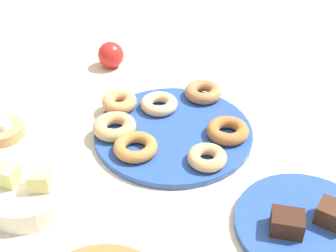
{
  "coord_description": "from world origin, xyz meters",
  "views": [
    {
      "loc": [
        -0.3,
        0.73,
        0.61
      ],
      "look_at": [
        0.0,
        0.03,
        0.05
      ],
      "focal_mm": 47.83,
      "sensor_mm": 36.0,
      "label": 1
    }
  ],
  "objects_px": {
    "candle_holder": "(3,131)",
    "tealight": "(1,124)",
    "donut_6": "(203,92)",
    "donut_2": "(136,147)",
    "brownie_near": "(333,214)",
    "melon_chunk_left": "(40,180)",
    "donut_5": "(119,102)",
    "fruit_bowl": "(30,191)",
    "donut_3": "(207,157)",
    "cake_plate": "(306,225)",
    "donut_4": "(115,126)",
    "donut_0": "(159,104)",
    "brownie_far": "(287,223)",
    "apple": "(111,55)",
    "donut_1": "(228,131)",
    "melon_chunk_right": "(8,175)",
    "donut_plate": "(173,132)"
  },
  "relations": [
    {
      "from": "donut_3",
      "to": "melon_chunk_left",
      "type": "height_order",
      "value": "melon_chunk_left"
    },
    {
      "from": "donut_5",
      "to": "brownie_far",
      "type": "bearing_deg",
      "value": 153.59
    },
    {
      "from": "cake_plate",
      "to": "melon_chunk_right",
      "type": "distance_m",
      "value": 0.54
    },
    {
      "from": "candle_holder",
      "to": "tealight",
      "type": "bearing_deg",
      "value": 0.0
    },
    {
      "from": "brownie_far",
      "to": "donut_4",
      "type": "bearing_deg",
      "value": -17.6
    },
    {
      "from": "donut_2",
      "to": "fruit_bowl",
      "type": "relative_size",
      "value": 0.54
    },
    {
      "from": "candle_holder",
      "to": "melon_chunk_right",
      "type": "relative_size",
      "value": 2.56
    },
    {
      "from": "donut_2",
      "to": "candle_holder",
      "type": "distance_m",
      "value": 0.31
    },
    {
      "from": "fruit_bowl",
      "to": "donut_0",
      "type": "bearing_deg",
      "value": -106.42
    },
    {
      "from": "brownie_far",
      "to": "fruit_bowl",
      "type": "relative_size",
      "value": 0.32
    },
    {
      "from": "donut_1",
      "to": "donut_5",
      "type": "distance_m",
      "value": 0.27
    },
    {
      "from": "donut_2",
      "to": "brownie_near",
      "type": "height_order",
      "value": "brownie_near"
    },
    {
      "from": "donut_6",
      "to": "brownie_far",
      "type": "height_order",
      "value": "brownie_far"
    },
    {
      "from": "melon_chunk_right",
      "to": "tealight",
      "type": "bearing_deg",
      "value": -44.94
    },
    {
      "from": "donut_2",
      "to": "brownie_far",
      "type": "bearing_deg",
      "value": 165.59
    },
    {
      "from": "cake_plate",
      "to": "donut_plate",
      "type": "bearing_deg",
      "value": -25.96
    },
    {
      "from": "donut_1",
      "to": "brownie_near",
      "type": "relative_size",
      "value": 1.69
    },
    {
      "from": "cake_plate",
      "to": "donut_2",
      "type": "bearing_deg",
      "value": -8.36
    },
    {
      "from": "donut_4",
      "to": "donut_2",
      "type": "bearing_deg",
      "value": 149.48
    },
    {
      "from": "donut_plate",
      "to": "donut_3",
      "type": "height_order",
      "value": "donut_3"
    },
    {
      "from": "melon_chunk_left",
      "to": "candle_holder",
      "type": "bearing_deg",
      "value": -33.0
    },
    {
      "from": "donut_3",
      "to": "brownie_near",
      "type": "bearing_deg",
      "value": 166.28
    },
    {
      "from": "cake_plate",
      "to": "candle_holder",
      "type": "distance_m",
      "value": 0.66
    },
    {
      "from": "apple",
      "to": "donut_3",
      "type": "bearing_deg",
      "value": 142.48
    },
    {
      "from": "donut_1",
      "to": "donut_5",
      "type": "relative_size",
      "value": 1.11
    },
    {
      "from": "donut_4",
      "to": "cake_plate",
      "type": "height_order",
      "value": "donut_4"
    },
    {
      "from": "melon_chunk_left",
      "to": "donut_6",
      "type": "bearing_deg",
      "value": -109.0
    },
    {
      "from": "donut_1",
      "to": "candle_holder",
      "type": "height_order",
      "value": "donut_1"
    },
    {
      "from": "brownie_far",
      "to": "apple",
      "type": "bearing_deg",
      "value": -35.71
    },
    {
      "from": "donut_1",
      "to": "melon_chunk_left",
      "type": "xyz_separation_m",
      "value": [
        0.25,
        0.31,
        0.03
      ]
    },
    {
      "from": "candle_holder",
      "to": "donut_6",
      "type": "bearing_deg",
      "value": -139.8
    },
    {
      "from": "donut_4",
      "to": "donut_5",
      "type": "xyz_separation_m",
      "value": [
        0.04,
        -0.09,
        -0.0
      ]
    },
    {
      "from": "donut_2",
      "to": "donut_6",
      "type": "distance_m",
      "value": 0.26
    },
    {
      "from": "candle_holder",
      "to": "melon_chunk_right",
      "type": "distance_m",
      "value": 0.22
    },
    {
      "from": "donut_2",
      "to": "melon_chunk_right",
      "type": "distance_m",
      "value": 0.25
    },
    {
      "from": "donut_1",
      "to": "tealight",
      "type": "xyz_separation_m",
      "value": [
        0.46,
        0.18,
        0.0
      ]
    },
    {
      "from": "brownie_far",
      "to": "apple",
      "type": "height_order",
      "value": "apple"
    },
    {
      "from": "donut_3",
      "to": "brownie_far",
      "type": "bearing_deg",
      "value": 148.42
    },
    {
      "from": "donut_plate",
      "to": "donut_0",
      "type": "xyz_separation_m",
      "value": [
        0.06,
        -0.06,
        0.02
      ]
    },
    {
      "from": "brownie_far",
      "to": "cake_plate",
      "type": "bearing_deg",
      "value": -135.0
    },
    {
      "from": "donut_3",
      "to": "donut_5",
      "type": "relative_size",
      "value": 0.96
    },
    {
      "from": "donut_4",
      "to": "fruit_bowl",
      "type": "bearing_deg",
      "value": 77.17
    },
    {
      "from": "donut_plate",
      "to": "melon_chunk_left",
      "type": "relative_size",
      "value": 9.71
    },
    {
      "from": "tealight",
      "to": "fruit_bowl",
      "type": "height_order",
      "value": "fruit_bowl"
    },
    {
      "from": "donut_0",
      "to": "cake_plate",
      "type": "distance_m",
      "value": 0.44
    },
    {
      "from": "donut_2",
      "to": "cake_plate",
      "type": "relative_size",
      "value": 0.36
    },
    {
      "from": "donut_4",
      "to": "donut_0",
      "type": "bearing_deg",
      "value": -112.79
    },
    {
      "from": "fruit_bowl",
      "to": "apple",
      "type": "bearing_deg",
      "value": -77.37
    },
    {
      "from": "donut_6",
      "to": "cake_plate",
      "type": "bearing_deg",
      "value": 134.7
    },
    {
      "from": "donut_5",
      "to": "fruit_bowl",
      "type": "bearing_deg",
      "value": 87.27
    }
  ]
}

